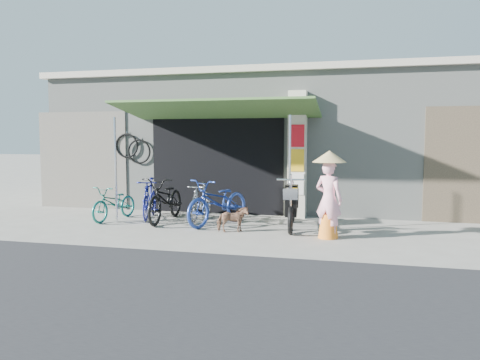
% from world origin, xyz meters
% --- Properties ---
extents(ground, '(80.00, 80.00, 0.00)m').
position_xyz_m(ground, '(0.00, 0.00, 0.00)').
color(ground, gray).
rests_on(ground, ground).
extents(road_strip, '(80.00, 6.00, 0.01)m').
position_xyz_m(road_strip, '(0.00, -4.50, 0.01)').
color(road_strip, '#2A2A2C').
rests_on(road_strip, ground).
extents(bicycle_shop, '(12.30, 5.30, 3.66)m').
position_xyz_m(bicycle_shop, '(-0.00, 5.09, 1.83)').
color(bicycle_shop, gray).
rests_on(bicycle_shop, ground).
extents(shop_pillar, '(0.42, 0.44, 3.00)m').
position_xyz_m(shop_pillar, '(0.85, 2.45, 1.50)').
color(shop_pillar, beige).
rests_on(shop_pillar, ground).
extents(awning, '(4.60, 1.88, 2.72)m').
position_xyz_m(awning, '(-0.90, 1.63, 2.51)').
color(awning, '#395E2A').
rests_on(awning, ground).
extents(neighbour_left, '(2.60, 0.06, 2.60)m').
position_xyz_m(neighbour_left, '(-5.00, 2.59, 1.30)').
color(neighbour_left, '#6B665B').
rests_on(neighbour_left, ground).
extents(bike_teal, '(0.76, 1.59, 0.80)m').
position_xyz_m(bike_teal, '(-3.20, 1.03, 0.40)').
color(bike_teal, '#176A5D').
rests_on(bike_teal, ground).
extents(bike_blue, '(0.84, 1.66, 0.96)m').
position_xyz_m(bike_blue, '(-2.49, 1.41, 0.48)').
color(bike_blue, navy).
rests_on(bike_blue, ground).
extents(bike_black, '(0.75, 1.97, 1.02)m').
position_xyz_m(bike_black, '(-1.97, 1.15, 0.51)').
color(bike_black, black).
rests_on(bike_black, ground).
extents(bike_silver, '(0.44, 1.46, 0.87)m').
position_xyz_m(bike_silver, '(-1.24, 1.45, 0.44)').
color(bike_silver, '#A6A6AA').
rests_on(bike_silver, ground).
extents(bike_navy, '(1.39, 2.05, 1.02)m').
position_xyz_m(bike_navy, '(-0.69, 1.05, 0.51)').
color(bike_navy, navy).
rests_on(bike_navy, ground).
extents(street_dog, '(0.68, 0.50, 0.53)m').
position_xyz_m(street_dog, '(-0.18, 0.30, 0.26)').
color(street_dog, tan).
rests_on(street_dog, ground).
extents(moped, '(0.55, 1.95, 1.10)m').
position_xyz_m(moped, '(0.90, 1.10, 0.50)').
color(moped, black).
rests_on(moped, ground).
extents(nun, '(0.64, 0.64, 1.66)m').
position_xyz_m(nun, '(1.72, 0.22, 0.83)').
color(nun, '#FFABBD').
rests_on(nun, ground).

